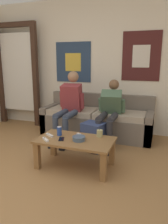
{
  "coord_description": "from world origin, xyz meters",
  "views": [
    {
      "loc": [
        1.43,
        -1.56,
        1.4
      ],
      "look_at": [
        0.34,
        1.42,
        0.64
      ],
      "focal_mm": 35.0,
      "sensor_mm": 36.0,
      "label": 1
    }
  ],
  "objects_px": {
    "game_controller_near_right": "(80,135)",
    "couch": "(97,121)",
    "person_seated_adult": "(69,104)",
    "cell_phone": "(61,139)",
    "drink_can_blue": "(59,131)",
    "game_controller_far_center": "(46,140)",
    "person_seated_teen": "(110,110)",
    "pillar_candle": "(100,133)",
    "coffee_table": "(75,144)",
    "game_controller_near_left": "(50,135)",
    "backpack": "(93,137)",
    "ceramic_bowl": "(79,138)"
  },
  "relations": [
    {
      "from": "backpack",
      "to": "game_controller_near_right",
      "type": "distance_m",
      "value": 0.51
    },
    {
      "from": "person_seated_adult",
      "to": "pillar_candle",
      "type": "xyz_separation_m",
      "value": [
        0.78,
        -0.75,
        -0.21
      ]
    },
    {
      "from": "person_seated_teen",
      "to": "pillar_candle",
      "type": "relative_size",
      "value": 10.1
    },
    {
      "from": "couch",
      "to": "coffee_table",
      "type": "relative_size",
      "value": 2.04
    },
    {
      "from": "person_seated_adult",
      "to": "game_controller_near_right",
      "type": "xyz_separation_m",
      "value": [
        0.52,
        -0.82,
        -0.25
      ]
    },
    {
      "from": "game_controller_near_right",
      "to": "couch",
      "type": "bearing_deg",
      "value": 95.83
    },
    {
      "from": "couch",
      "to": "game_controller_far_center",
      "type": "distance_m",
      "value": 1.54
    },
    {
      "from": "game_controller_far_center",
      "to": "pillar_candle",
      "type": "bearing_deg",
      "value": 31.55
    },
    {
      "from": "ceramic_bowl",
      "to": "cell_phone",
      "type": "relative_size",
      "value": 1.13
    },
    {
      "from": "person_seated_adult",
      "to": "drink_can_blue",
      "type": "xyz_separation_m",
      "value": [
        0.24,
        -0.9,
        -0.2
      ]
    },
    {
      "from": "game_controller_near_left",
      "to": "game_controller_far_center",
      "type": "xyz_separation_m",
      "value": [
        0.03,
        -0.17,
        0.0
      ]
    },
    {
      "from": "pillar_candle",
      "to": "game_controller_near_right",
      "type": "xyz_separation_m",
      "value": [
        -0.26,
        -0.06,
        -0.03
      ]
    },
    {
      "from": "person_seated_adult",
      "to": "cell_phone",
      "type": "height_order",
      "value": "person_seated_adult"
    },
    {
      "from": "game_controller_near_left",
      "to": "game_controller_near_right",
      "type": "height_order",
      "value": "same"
    },
    {
      "from": "backpack",
      "to": "ceramic_bowl",
      "type": "xyz_separation_m",
      "value": [
        0.01,
        -0.64,
        0.21
      ]
    },
    {
      "from": "cell_phone",
      "to": "drink_can_blue",
      "type": "bearing_deg",
      "value": 125.51
    },
    {
      "from": "couch",
      "to": "drink_can_blue",
      "type": "bearing_deg",
      "value": -96.72
    },
    {
      "from": "drink_can_blue",
      "to": "game_controller_near_right",
      "type": "xyz_separation_m",
      "value": [
        0.27,
        0.08,
        -0.05
      ]
    },
    {
      "from": "person_seated_teen",
      "to": "pillar_candle",
      "type": "xyz_separation_m",
      "value": [
        0.06,
        -0.8,
        -0.15
      ]
    },
    {
      "from": "game_controller_far_center",
      "to": "cell_phone",
      "type": "height_order",
      "value": "game_controller_far_center"
    },
    {
      "from": "person_seated_teen",
      "to": "cell_phone",
      "type": "distance_m",
      "value": 1.15
    },
    {
      "from": "person_seated_teen",
      "to": "backpack",
      "type": "relative_size",
      "value": 2.42
    },
    {
      "from": "pillar_candle",
      "to": "drink_can_blue",
      "type": "bearing_deg",
      "value": -165.08
    },
    {
      "from": "pillar_candle",
      "to": "cell_phone",
      "type": "xyz_separation_m",
      "value": [
        -0.44,
        -0.27,
        -0.04
      ]
    },
    {
      "from": "backpack",
      "to": "game_controller_far_center",
      "type": "relative_size",
      "value": 3.29
    },
    {
      "from": "person_seated_adult",
      "to": "ceramic_bowl",
      "type": "xyz_separation_m",
      "value": [
        0.57,
        -0.99,
        -0.23
      ]
    },
    {
      "from": "coffee_table",
      "to": "person_seated_adult",
      "type": "distance_m",
      "value": 1.13
    },
    {
      "from": "pillar_candle",
      "to": "game_controller_far_center",
      "type": "height_order",
      "value": "pillar_candle"
    },
    {
      "from": "backpack",
      "to": "pillar_candle",
      "type": "bearing_deg",
      "value": -61.6
    },
    {
      "from": "coffee_table",
      "to": "game_controller_near_right",
      "type": "height_order",
      "value": "game_controller_near_right"
    },
    {
      "from": "pillar_candle",
      "to": "game_controller_near_left",
      "type": "distance_m",
      "value": 0.68
    },
    {
      "from": "couch",
      "to": "game_controller_far_center",
      "type": "bearing_deg",
      "value": -98.74
    },
    {
      "from": "coffee_table",
      "to": "backpack",
      "type": "height_order",
      "value": "backpack"
    },
    {
      "from": "coffee_table",
      "to": "backpack",
      "type": "xyz_separation_m",
      "value": [
        0.05,
        0.61,
        -0.1
      ]
    },
    {
      "from": "game_controller_near_left",
      "to": "game_controller_far_center",
      "type": "bearing_deg",
      "value": -78.74
    },
    {
      "from": "couch",
      "to": "backpack",
      "type": "relative_size",
      "value": 4.65
    },
    {
      "from": "coffee_table",
      "to": "backpack",
      "type": "bearing_deg",
      "value": 85.13
    },
    {
      "from": "backpack",
      "to": "drink_can_blue",
      "type": "relative_size",
      "value": 3.55
    },
    {
      "from": "ceramic_bowl",
      "to": "game_controller_far_center",
      "type": "relative_size",
      "value": 1.27
    },
    {
      "from": "coffee_table",
      "to": "game_controller_far_center",
      "type": "height_order",
      "value": "game_controller_far_center"
    },
    {
      "from": "person_seated_adult",
      "to": "person_seated_teen",
      "type": "xyz_separation_m",
      "value": [
        0.72,
        0.04,
        -0.06
      ]
    },
    {
      "from": "coffee_table",
      "to": "cell_phone",
      "type": "bearing_deg",
      "value": -156.86
    },
    {
      "from": "ceramic_bowl",
      "to": "game_controller_far_center",
      "type": "xyz_separation_m",
      "value": [
        -0.41,
        -0.14,
        -0.02
      ]
    },
    {
      "from": "drink_can_blue",
      "to": "game_controller_far_center",
      "type": "relative_size",
      "value": 0.93
    },
    {
      "from": "person_seated_teen",
      "to": "ceramic_bowl",
      "type": "height_order",
      "value": "person_seated_teen"
    },
    {
      "from": "couch",
      "to": "person_seated_adult",
      "type": "height_order",
      "value": "person_seated_adult"
    },
    {
      "from": "coffee_table",
      "to": "person_seated_adult",
      "type": "xyz_separation_m",
      "value": [
        -0.5,
        0.96,
        0.33
      ]
    },
    {
      "from": "ceramic_bowl",
      "to": "game_controller_near_right",
      "type": "height_order",
      "value": "ceramic_bowl"
    },
    {
      "from": "pillar_candle",
      "to": "game_controller_near_left",
      "type": "height_order",
      "value": "pillar_candle"
    },
    {
      "from": "person_seated_adult",
      "to": "coffee_table",
      "type": "bearing_deg",
      "value": -62.32
    }
  ]
}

